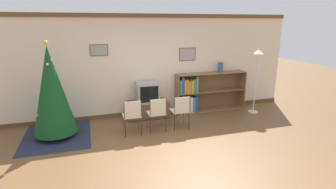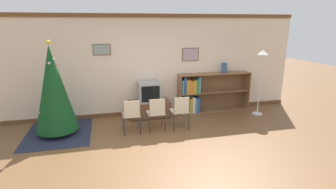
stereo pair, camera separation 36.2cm
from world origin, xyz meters
TOP-DOWN VIEW (x-y plane):
  - ground_plane at (0.00, 0.00)m, footprint 24.00×24.00m
  - wall_back at (0.00, 2.60)m, footprint 8.49×0.11m
  - area_rug at (-2.27, 1.66)m, footprint 1.44×1.70m
  - christmas_tree at (-2.27, 1.66)m, footprint 0.92×0.92m
  - tv_console at (-0.05, 2.26)m, footprint 1.09×0.55m
  - television at (-0.05, 2.25)m, footprint 0.57×0.49m
  - folding_chair_left at (-0.62, 1.26)m, footprint 0.40×0.40m
  - folding_chair_center at (-0.05, 1.26)m, footprint 0.40×0.40m
  - folding_chair_right at (0.53, 1.26)m, footprint 0.40×0.40m
  - bookshelf at (1.47, 2.36)m, footprint 2.08×0.36m
  - vase at (2.14, 2.40)m, footprint 0.15×0.15m
  - standing_lamp at (2.92, 1.78)m, footprint 0.28×0.28m

SIDE VIEW (x-z plane):
  - ground_plane at x=0.00m, z-range 0.00..0.00m
  - area_rug at x=-2.27m, z-range 0.00..0.01m
  - tv_console at x=-0.05m, z-range 0.00..0.44m
  - folding_chair_left at x=-0.62m, z-range 0.06..0.88m
  - folding_chair_center at x=-0.05m, z-range 0.06..0.88m
  - folding_chair_right at x=0.53m, z-range 0.06..0.88m
  - bookshelf at x=1.47m, z-range -0.03..1.07m
  - television at x=-0.05m, z-range 0.44..0.97m
  - christmas_tree at x=-2.27m, z-range 0.00..2.12m
  - vase at x=2.14m, z-range 1.10..1.38m
  - wall_back at x=0.00m, z-range 0.00..2.70m
  - standing_lamp at x=2.92m, z-range 0.48..2.26m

